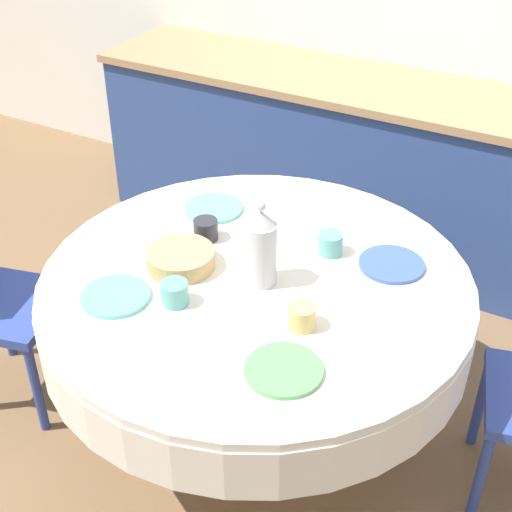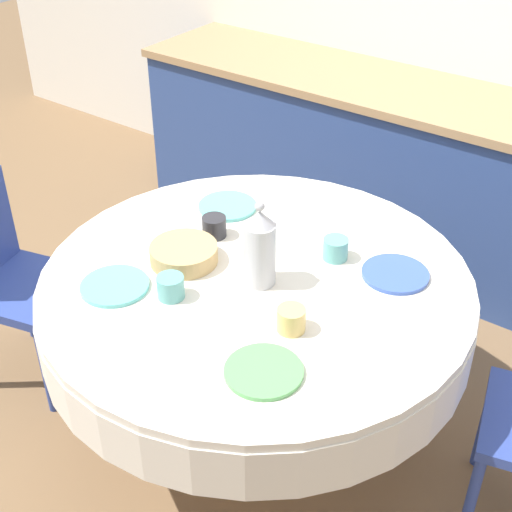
# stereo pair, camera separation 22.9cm
# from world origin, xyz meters

# --- Properties ---
(ground_plane) EXTENTS (12.00, 12.00, 0.00)m
(ground_plane) POSITION_xyz_m (0.00, 0.00, 0.00)
(ground_plane) COLOR brown
(kitchen_counter) EXTENTS (3.24, 0.64, 0.90)m
(kitchen_counter) POSITION_xyz_m (0.00, 1.49, 0.45)
(kitchen_counter) COLOR #2D4784
(kitchen_counter) RESTS_ON ground_plane
(dining_table) EXTENTS (1.44, 1.44, 0.76)m
(dining_table) POSITION_xyz_m (0.00, 0.00, 0.64)
(dining_table) COLOR tan
(dining_table) RESTS_ON ground_plane
(plate_near_left) EXTENTS (0.22, 0.22, 0.01)m
(plate_near_left) POSITION_xyz_m (-0.33, -0.32, 0.76)
(plate_near_left) COLOR #60BCB7
(plate_near_left) RESTS_ON dining_table
(cup_near_left) EXTENTS (0.09, 0.09, 0.08)m
(cup_near_left) POSITION_xyz_m (-0.15, -0.25, 0.80)
(cup_near_left) COLOR #5BA39E
(cup_near_left) RESTS_ON dining_table
(plate_near_right) EXTENTS (0.22, 0.22, 0.01)m
(plate_near_right) POSITION_xyz_m (0.29, -0.36, 0.76)
(plate_near_right) COLOR #5BA85B
(plate_near_right) RESTS_ON dining_table
(cup_near_right) EXTENTS (0.09, 0.09, 0.08)m
(cup_near_right) POSITION_xyz_m (0.24, -0.16, 0.80)
(cup_near_right) COLOR #DBB766
(cup_near_right) RESTS_ON dining_table
(plate_far_left) EXTENTS (0.22, 0.22, 0.01)m
(plate_far_left) POSITION_xyz_m (-0.35, 0.30, 0.76)
(plate_far_left) COLOR #60BCB7
(plate_far_left) RESTS_ON dining_table
(cup_far_left) EXTENTS (0.09, 0.09, 0.08)m
(cup_far_left) POSITION_xyz_m (-0.27, 0.11, 0.80)
(cup_far_left) COLOR #28282D
(cup_far_left) RESTS_ON dining_table
(plate_far_right) EXTENTS (0.22, 0.22, 0.01)m
(plate_far_right) POSITION_xyz_m (0.37, 0.27, 0.76)
(plate_far_right) COLOR #3856AD
(plate_far_right) RESTS_ON dining_table
(cup_far_right) EXTENTS (0.09, 0.09, 0.08)m
(cup_far_right) POSITION_xyz_m (0.16, 0.24, 0.80)
(cup_far_right) COLOR #5BA39E
(cup_far_right) RESTS_ON dining_table
(coffee_carafe) EXTENTS (0.10, 0.10, 0.30)m
(coffee_carafe) POSITION_xyz_m (0.03, -0.02, 0.89)
(coffee_carafe) COLOR #B2B2B7
(coffee_carafe) RESTS_ON dining_table
(bread_basket) EXTENTS (0.23, 0.23, 0.06)m
(bread_basket) POSITION_xyz_m (-0.25, -0.07, 0.79)
(bread_basket) COLOR tan
(bread_basket) RESTS_ON dining_table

